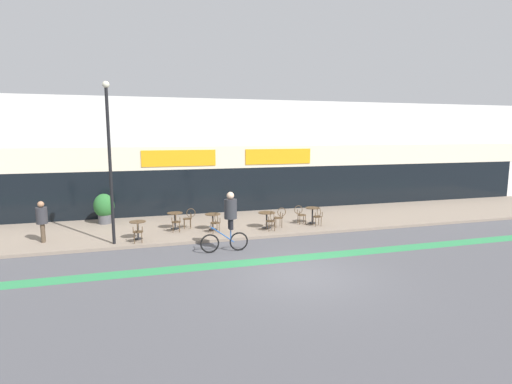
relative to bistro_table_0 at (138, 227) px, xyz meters
name	(u,v)px	position (x,y,z in m)	size (l,w,h in m)	color
ground_plane	(302,275)	(4.91, -5.47, -0.64)	(120.00, 120.00, 0.00)	#4C4C51
sidewalk_slab	(244,223)	(4.91, 1.78, -0.58)	(40.00, 5.50, 0.12)	gray
storefront_facade	(223,156)	(4.91, 6.50, 2.44)	(40.00, 4.06, 6.20)	silver
bike_lane_stripe	(284,259)	(4.91, -3.83, -0.64)	(36.00, 0.70, 0.01)	#2D844C
bistro_table_0	(138,227)	(0.00, 0.00, 0.00)	(0.65, 0.65, 0.74)	black
bistro_table_1	(175,217)	(1.61, 1.36, 0.01)	(0.69, 0.69, 0.74)	black
bistro_table_2	(213,218)	(3.21, 0.72, -0.01)	(0.69, 0.69, 0.72)	black
bistro_table_3	(267,217)	(5.63, 0.36, 0.00)	(0.78, 0.78, 0.72)	black
bistro_table_4	(312,212)	(8.03, 0.66, 0.02)	(0.68, 0.68, 0.76)	black
cafe_chair_0_near	(138,230)	(0.00, -0.63, 0.00)	(0.40, 0.57, 0.90)	#4C3823
cafe_chair_1_near	(176,221)	(1.60, 0.74, 0.00)	(0.44, 0.60, 0.90)	#4C3823
cafe_chair_1_side	(189,217)	(2.24, 1.36, 0.00)	(0.58, 0.42, 0.90)	#4C3823
cafe_chair_2_near	(216,221)	(3.23, 0.09, 0.00)	(0.46, 0.60, 0.90)	#4C3823
cafe_chair_3_near	(271,220)	(5.64, -0.26, 0.00)	(0.44, 0.59, 0.90)	#4C3823
cafe_chair_3_side	(280,216)	(6.26, 0.36, 0.00)	(0.58, 0.42, 0.90)	#4C3823
cafe_chair_4_near	(318,215)	(8.03, 0.04, 0.00)	(0.41, 0.58, 0.90)	#4C3823
cafe_chair_4_side	(300,213)	(7.41, 0.67, 0.00)	(0.59, 0.43, 0.90)	#4C3823
planter_pot	(104,207)	(-1.53, 3.43, 0.26)	(0.95, 0.95, 1.44)	#4C4C51
lamp_post	(110,154)	(-0.90, -0.46, 2.99)	(0.26, 0.26, 6.19)	black
cyclist_0	(229,217)	(3.29, -2.34, 0.69)	(1.82, 0.49, 2.26)	black
pedestrian_near_end	(42,218)	(-3.61, 0.61, 0.45)	(0.45, 0.45, 1.64)	#4C3D2D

